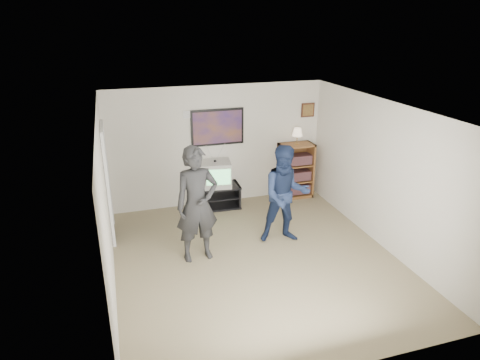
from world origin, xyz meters
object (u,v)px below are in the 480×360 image
media_stand (216,196)px  crt_television (215,174)px  bookshelf (295,171)px  person_short (286,195)px  person_tall (197,205)px

media_stand → crt_television: crt_television is taller
media_stand → crt_television: 0.50m
crt_television → bookshelf: bearing=10.0°
crt_television → media_stand: bearing=8.4°
crt_television → person_short: 1.92m
bookshelf → person_short: (-0.99, -1.78, 0.27)m
media_stand → person_short: 2.02m
person_short → media_stand: bearing=125.2°
media_stand → person_short: size_ratio=0.56×
media_stand → person_tall: bearing=-109.7°
media_stand → bookshelf: bearing=4.5°
person_short → crt_television: bearing=125.5°
media_stand → bookshelf: 1.84m
crt_television → person_short: (0.82, -1.73, 0.14)m
media_stand → bookshelf: (1.80, 0.05, 0.36)m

